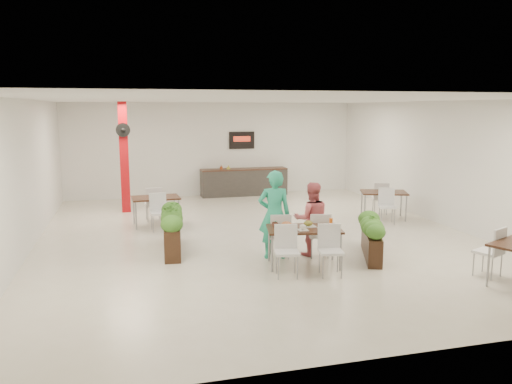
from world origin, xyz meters
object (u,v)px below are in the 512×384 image
(service_counter, at_px, (244,181))
(diner_man, at_px, (274,215))
(diner_woman, at_px, (311,219))
(planter_right, at_px, (372,234))
(side_table_a, at_px, (156,202))
(main_table, at_px, (303,234))
(red_column, at_px, (124,156))
(side_table_b, at_px, (384,196))
(planter_left, at_px, (172,227))

(service_counter, bearing_deg, diner_man, -98.57)
(diner_woman, distance_m, planter_right, 1.26)
(planter_right, bearing_deg, diner_man, 166.62)
(planter_right, xyz_separation_m, side_table_a, (-4.08, 3.96, 0.15))
(diner_man, height_order, diner_woman, diner_man)
(main_table, xyz_separation_m, diner_man, (-0.39, 0.65, 0.26))
(main_table, height_order, diner_man, diner_man)
(planter_right, relative_size, side_table_a, 1.00)
(red_column, height_order, diner_man, red_column)
(diner_man, relative_size, side_table_a, 1.09)
(planter_right, relative_size, side_table_b, 0.98)
(red_column, distance_m, main_table, 7.03)
(diner_man, bearing_deg, diner_woman, -168.79)
(side_table_b, bearing_deg, diner_man, -125.43)
(planter_right, bearing_deg, side_table_a, 135.88)
(diner_woman, relative_size, side_table_b, 0.91)
(main_table, relative_size, planter_left, 0.90)
(red_column, height_order, planter_left, red_column)
(red_column, bearing_deg, main_table, -61.88)
(main_table, bearing_deg, side_table_a, 121.40)
(planter_left, xyz_separation_m, side_table_b, (5.93, 1.71, 0.11))
(red_column, distance_m, side_table_a, 2.35)
(service_counter, height_order, planter_right, service_counter)
(red_column, relative_size, diner_man, 1.78)
(main_table, bearing_deg, diner_woman, 57.84)
(diner_man, xyz_separation_m, side_table_b, (3.98, 2.76, -0.27))
(diner_woman, xyz_separation_m, planter_right, (1.14, -0.46, -0.28))
(side_table_b, bearing_deg, main_table, -116.61)
(service_counter, height_order, planter_left, service_counter)
(side_table_b, bearing_deg, diner_woman, -119.21)
(diner_man, xyz_separation_m, planter_left, (-1.95, 1.05, -0.38))
(diner_woman, relative_size, planter_right, 0.93)
(service_counter, height_order, side_table_a, service_counter)
(diner_man, relative_size, diner_woman, 1.18)
(main_table, relative_size, side_table_a, 1.11)
(main_table, distance_m, side_table_a, 4.86)
(diner_woman, relative_size, planter_left, 0.75)
(planter_right, height_order, side_table_b, side_table_b)
(planter_left, bearing_deg, side_table_b, 16.07)
(main_table, distance_m, diner_woman, 0.78)
(service_counter, bearing_deg, main_table, -95.13)
(main_table, xyz_separation_m, planter_right, (1.55, 0.19, -0.16))
(planter_left, bearing_deg, service_counter, 64.07)
(red_column, height_order, side_table_a, red_column)
(diner_man, height_order, planter_left, diner_man)
(red_column, height_order, side_table_b, red_column)
(diner_man, bearing_deg, red_column, -51.00)
(planter_right, bearing_deg, diner_woman, 157.96)
(diner_man, xyz_separation_m, side_table_a, (-2.14, 3.50, -0.27))
(red_column, xyz_separation_m, side_table_a, (0.75, -1.99, -1.01))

